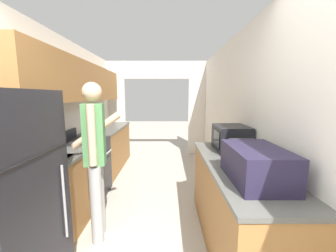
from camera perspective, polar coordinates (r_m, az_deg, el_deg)
The scene contains 11 objects.
wall_left at distance 3.37m, azimuth -27.78°, elevation 5.45°, with size 0.38×7.14×2.50m.
wall_right at distance 2.81m, azimuth 21.78°, elevation 0.62°, with size 0.06×7.14×2.50m.
wall_far_with_doorway at distance 5.60m, azimuth -3.02°, elevation 6.83°, with size 3.02×0.06×2.50m.
counter_left at distance 4.09m, azimuth -18.85°, elevation -8.24°, with size 0.62×3.51×0.92m.
counter_right at distance 2.43m, azimuth 18.17°, elevation -20.08°, with size 0.62×1.91×0.92m.
range_oven at distance 3.55m, azimuth -21.91°, elevation -10.87°, with size 0.66×0.77×1.06m.
person at distance 2.38m, azimuth -19.36°, elevation -8.14°, with size 0.56×0.42×1.74m.
suitcase at distance 1.82m, azimuth 23.25°, elevation -9.67°, with size 0.40×0.67×0.28m.
microwave at distance 2.71m, azimuth 17.14°, elevation -3.19°, with size 0.39×0.50×0.31m.
book_stack at distance 2.33m, azimuth 19.25°, elevation -8.41°, with size 0.24×0.30×0.05m.
knife at distance 3.98m, azimuth -20.49°, elevation -1.89°, with size 0.17×0.29×0.02m.
Camera 1 is at (0.30, -0.82, 1.60)m, focal length 22.00 mm.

